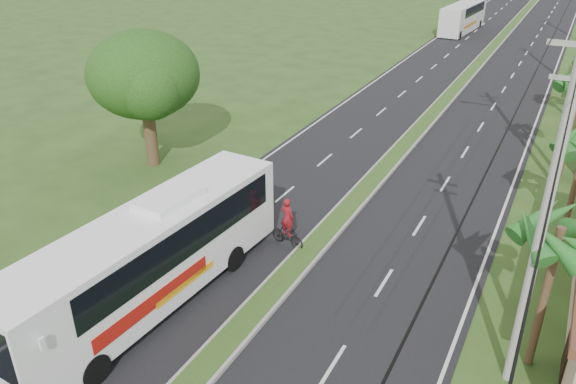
% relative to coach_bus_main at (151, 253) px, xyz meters
% --- Properties ---
extents(ground, '(180.00, 180.00, 0.00)m').
position_rel_coach_bus_main_xyz_m(ground, '(3.55, 0.03, -2.18)').
color(ground, '#294A1B').
rests_on(ground, ground).
extents(road_asphalt, '(14.00, 160.00, 0.02)m').
position_rel_coach_bus_main_xyz_m(road_asphalt, '(3.55, 20.03, -2.17)').
color(road_asphalt, black).
rests_on(road_asphalt, ground).
extents(median_strip, '(1.20, 160.00, 0.18)m').
position_rel_coach_bus_main_xyz_m(median_strip, '(3.55, 20.03, -2.07)').
color(median_strip, gray).
rests_on(median_strip, ground).
extents(lane_edge_left, '(0.12, 160.00, 0.01)m').
position_rel_coach_bus_main_xyz_m(lane_edge_left, '(-3.15, 20.03, -2.18)').
color(lane_edge_left, silver).
rests_on(lane_edge_left, ground).
extents(lane_edge_right, '(0.12, 160.00, 0.01)m').
position_rel_coach_bus_main_xyz_m(lane_edge_right, '(10.25, 20.03, -2.18)').
color(lane_edge_right, silver).
rests_on(lane_edge_right, ground).
extents(palm_verge_a, '(2.40, 2.40, 5.45)m').
position_rel_coach_bus_main_xyz_m(palm_verge_a, '(12.55, 3.03, 2.57)').
color(palm_verge_a, '#473321').
rests_on(palm_verge_a, ground).
extents(shade_tree, '(6.30, 6.00, 7.54)m').
position_rel_coach_bus_main_xyz_m(shade_tree, '(-8.56, 10.05, 2.85)').
color(shade_tree, '#473321').
rests_on(shade_tree, ground).
extents(utility_pole_a, '(1.60, 0.28, 11.00)m').
position_rel_coach_bus_main_xyz_m(utility_pole_a, '(12.05, 2.03, 3.50)').
color(utility_pole_a, gray).
rests_on(utility_pole_a, ground).
extents(coach_bus_main, '(3.29, 12.37, 3.96)m').
position_rel_coach_bus_main_xyz_m(coach_bus_main, '(0.00, 0.00, 0.00)').
color(coach_bus_main, white).
rests_on(coach_bus_main, ground).
extents(coach_bus_far, '(3.19, 11.34, 3.26)m').
position_rel_coach_bus_main_xyz_m(coach_bus_far, '(-1.44, 58.80, -0.33)').
color(coach_bus_far, silver).
rests_on(coach_bus_far, ground).
extents(motorcyclist, '(1.77, 0.85, 2.29)m').
position_rel_coach_bus_main_xyz_m(motorcyclist, '(2.45, 5.71, -1.34)').
color(motorcyclist, black).
rests_on(motorcyclist, ground).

